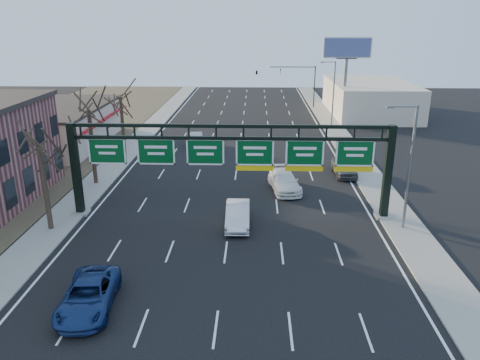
{
  "coord_description": "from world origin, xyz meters",
  "views": [
    {
      "loc": [
        1.83,
        -25.25,
        14.39
      ],
      "look_at": [
        0.76,
        7.18,
        3.2
      ],
      "focal_mm": 35.0,
      "sensor_mm": 36.0,
      "label": 1
    }
  ],
  "objects_px": {
    "car_silver_sedan": "(238,215)",
    "car_blue_suv": "(88,295)",
    "sign_gantry": "(232,158)",
    "car_white_wagon": "(284,181)"
  },
  "relations": [
    {
      "from": "car_white_wagon",
      "to": "sign_gantry",
      "type": "bearing_deg",
      "value": -135.02
    },
    {
      "from": "sign_gantry",
      "to": "car_blue_suv",
      "type": "relative_size",
      "value": 4.46
    },
    {
      "from": "car_blue_suv",
      "to": "car_silver_sedan",
      "type": "xyz_separation_m",
      "value": [
        7.39,
        10.73,
        0.04
      ]
    },
    {
      "from": "car_blue_suv",
      "to": "car_silver_sedan",
      "type": "height_order",
      "value": "car_silver_sedan"
    },
    {
      "from": "car_silver_sedan",
      "to": "car_blue_suv",
      "type": "bearing_deg",
      "value": -125.48
    },
    {
      "from": "sign_gantry",
      "to": "car_white_wagon",
      "type": "distance_m",
      "value": 8.24
    },
    {
      "from": "sign_gantry",
      "to": "car_silver_sedan",
      "type": "relative_size",
      "value": 5.0
    },
    {
      "from": "car_white_wagon",
      "to": "car_silver_sedan",
      "type": "bearing_deg",
      "value": -125.56
    },
    {
      "from": "sign_gantry",
      "to": "car_blue_suv",
      "type": "distance_m",
      "value": 14.78
    },
    {
      "from": "sign_gantry",
      "to": "car_silver_sedan",
      "type": "bearing_deg",
      "value": -74.81
    }
  ]
}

